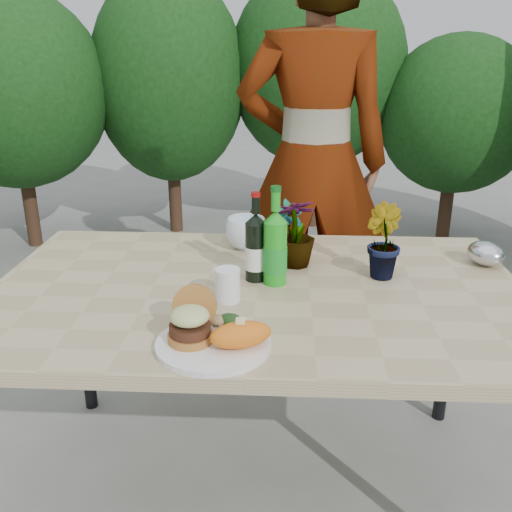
{
  "coord_description": "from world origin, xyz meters",
  "views": [
    {
      "loc": [
        0.08,
        -1.56,
        1.44
      ],
      "look_at": [
        0.0,
        -0.08,
        0.88
      ],
      "focal_mm": 40.0,
      "sensor_mm": 36.0,
      "label": 1
    }
  ],
  "objects_px": {
    "patio_table": "(257,304)",
    "dinner_plate": "(213,344)",
    "person": "(313,163)",
    "wine_bottle": "(256,248)"
  },
  "relations": [
    {
      "from": "patio_table",
      "to": "dinner_plate",
      "type": "bearing_deg",
      "value": -103.62
    },
    {
      "from": "patio_table",
      "to": "person",
      "type": "height_order",
      "value": "person"
    },
    {
      "from": "patio_table",
      "to": "person",
      "type": "bearing_deg",
      "value": 78.25
    },
    {
      "from": "patio_table",
      "to": "dinner_plate",
      "type": "relative_size",
      "value": 5.71
    },
    {
      "from": "wine_bottle",
      "to": "person",
      "type": "bearing_deg",
      "value": 58.88
    },
    {
      "from": "dinner_plate",
      "to": "person",
      "type": "distance_m",
      "value": 1.36
    },
    {
      "from": "patio_table",
      "to": "dinner_plate",
      "type": "distance_m",
      "value": 0.38
    },
    {
      "from": "person",
      "to": "dinner_plate",
      "type": "bearing_deg",
      "value": 77.16
    },
    {
      "from": "patio_table",
      "to": "wine_bottle",
      "type": "xyz_separation_m",
      "value": [
        -0.01,
        0.06,
        0.16
      ]
    },
    {
      "from": "dinner_plate",
      "to": "wine_bottle",
      "type": "bearing_deg",
      "value": 79.32
    }
  ]
}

